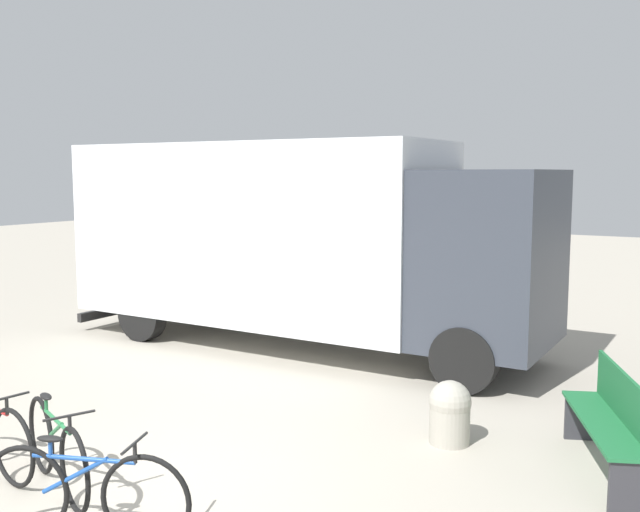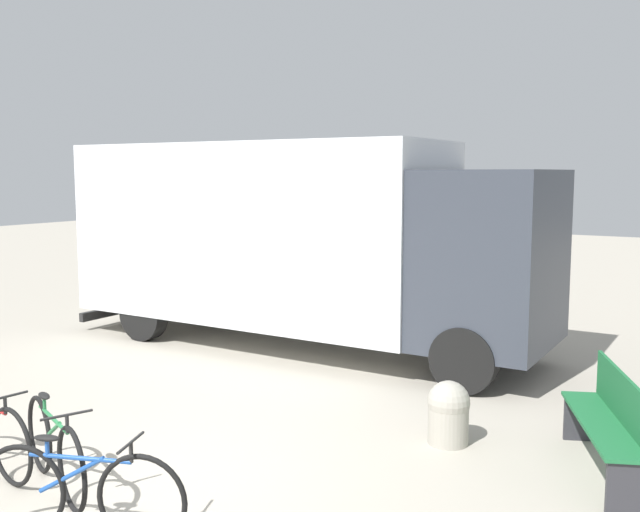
% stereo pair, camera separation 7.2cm
% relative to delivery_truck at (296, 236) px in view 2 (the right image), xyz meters
% --- Properties ---
extents(ground_plane, '(60.00, 60.00, 0.00)m').
position_rel_delivery_truck_xyz_m(ground_plane, '(1.89, -5.44, -1.84)').
color(ground_plane, '#A8A091').
extents(delivery_truck, '(8.17, 2.41, 3.36)m').
position_rel_delivery_truck_xyz_m(delivery_truck, '(0.00, 0.00, 0.00)').
color(delivery_truck, silver).
rests_on(delivery_truck, ground).
extents(park_bench, '(1.10, 1.88, 0.99)m').
position_rel_delivery_truck_xyz_m(park_bench, '(5.36, -2.79, -1.29)').
color(park_bench, '#1E6638').
rests_on(park_bench, ground).
extents(bicycle_middle, '(1.63, 0.75, 0.84)m').
position_rel_delivery_truck_xyz_m(bicycle_middle, '(1.07, -5.73, -1.45)').
color(bicycle_middle, black).
rests_on(bicycle_middle, ground).
extents(bicycle_far, '(1.67, 0.68, 0.84)m').
position_rel_delivery_truck_xyz_m(bicycle_far, '(1.99, -6.22, -1.45)').
color(bicycle_far, black).
rests_on(bicycle_far, ground).
extents(bollard_near_bench, '(0.45, 0.45, 0.68)m').
position_rel_delivery_truck_xyz_m(bollard_near_bench, '(3.75, -2.82, -1.49)').
color(bollard_near_bench, '#9E998C').
rests_on(bollard_near_bench, ground).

